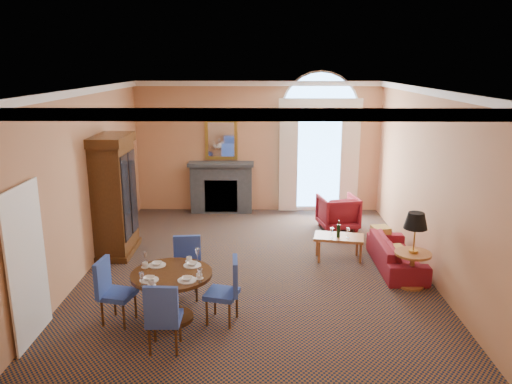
{
  "coord_description": "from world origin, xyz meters",
  "views": [
    {
      "loc": [
        0.13,
        -8.42,
        3.61
      ],
      "look_at": [
        0.0,
        0.5,
        1.3
      ],
      "focal_mm": 35.0,
      "sensor_mm": 36.0,
      "label": 1
    }
  ],
  "objects_px": {
    "armchair": "(338,212)",
    "coffee_table": "(339,238)",
    "dining_table": "(172,285)",
    "sofa": "(396,254)",
    "side_table": "(414,240)",
    "armoire": "(114,198)"
  },
  "relations": [
    {
      "from": "dining_table",
      "to": "sofa",
      "type": "relative_size",
      "value": 0.64
    },
    {
      "from": "sofa",
      "to": "armchair",
      "type": "distance_m",
      "value": 2.35
    },
    {
      "from": "armchair",
      "to": "side_table",
      "type": "distance_m",
      "value": 3.14
    },
    {
      "from": "sofa",
      "to": "side_table",
      "type": "bearing_deg",
      "value": -176.88
    },
    {
      "from": "armoire",
      "to": "sofa",
      "type": "height_order",
      "value": "armoire"
    },
    {
      "from": "armoire",
      "to": "armchair",
      "type": "xyz_separation_m",
      "value": [
        4.53,
        1.55,
        -0.74
      ]
    },
    {
      "from": "coffee_table",
      "to": "armoire",
      "type": "bearing_deg",
      "value": -173.07
    },
    {
      "from": "coffee_table",
      "to": "armchair",
      "type": "bearing_deg",
      "value": 93.19
    },
    {
      "from": "armchair",
      "to": "armoire",
      "type": "bearing_deg",
      "value": 7.68
    },
    {
      "from": "armoire",
      "to": "armchair",
      "type": "bearing_deg",
      "value": 18.88
    },
    {
      "from": "armchair",
      "to": "side_table",
      "type": "bearing_deg",
      "value": 93.57
    },
    {
      "from": "armoire",
      "to": "armchair",
      "type": "distance_m",
      "value": 4.84
    },
    {
      "from": "side_table",
      "to": "armoire",
      "type": "bearing_deg",
      "value": 164.7
    },
    {
      "from": "armchair",
      "to": "dining_table",
      "type": "bearing_deg",
      "value": 43.36
    },
    {
      "from": "dining_table",
      "to": "side_table",
      "type": "xyz_separation_m",
      "value": [
        3.76,
        1.17,
        0.26
      ]
    },
    {
      "from": "armoire",
      "to": "side_table",
      "type": "relative_size",
      "value": 1.85
    },
    {
      "from": "side_table",
      "to": "coffee_table",
      "type": "bearing_deg",
      "value": 131.9
    },
    {
      "from": "dining_table",
      "to": "sofa",
      "type": "bearing_deg",
      "value": 27.73
    },
    {
      "from": "armchair",
      "to": "coffee_table",
      "type": "distance_m",
      "value": 1.86
    },
    {
      "from": "armchair",
      "to": "coffee_table",
      "type": "bearing_deg",
      "value": 71.11
    },
    {
      "from": "sofa",
      "to": "side_table",
      "type": "height_order",
      "value": "side_table"
    },
    {
      "from": "armoire",
      "to": "coffee_table",
      "type": "xyz_separation_m",
      "value": [
        4.28,
        -0.3,
        -0.69
      ]
    }
  ]
}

